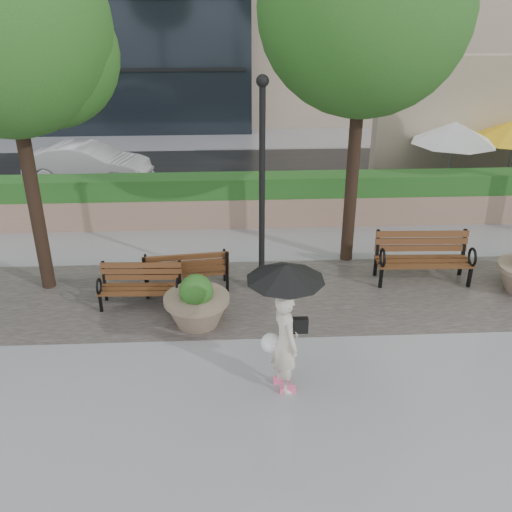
{
  "coord_description": "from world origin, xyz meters",
  "views": [
    {
      "loc": [
        -0.04,
        -7.38,
        5.94
      ],
      "look_at": [
        0.46,
        2.64,
        1.1
      ],
      "focal_mm": 40.0,
      "sensor_mm": 36.0,
      "label": 1
    }
  ],
  "objects_px": {
    "car_right": "(88,164)",
    "lamppost": "(262,203)",
    "bench_2": "(187,278)",
    "planter_left": "(197,306)",
    "bench_3": "(422,268)",
    "pedestrian": "(285,315)",
    "bench_1": "(141,295)"
  },
  "relations": [
    {
      "from": "car_right",
      "to": "lamppost",
      "type": "bearing_deg",
      "value": -134.37
    },
    {
      "from": "bench_2",
      "to": "car_right",
      "type": "xyz_separation_m",
      "value": [
        -3.59,
        7.35,
        0.37
      ]
    },
    {
      "from": "planter_left",
      "to": "lamppost",
      "type": "bearing_deg",
      "value": 44.63
    },
    {
      "from": "bench_3",
      "to": "pedestrian",
      "type": "relative_size",
      "value": 0.93
    },
    {
      "from": "bench_1",
      "to": "car_right",
      "type": "relative_size",
      "value": 0.42
    },
    {
      "from": "planter_left",
      "to": "car_right",
      "type": "xyz_separation_m",
      "value": [
        -3.87,
        8.73,
        0.24
      ]
    },
    {
      "from": "lamppost",
      "to": "car_right",
      "type": "xyz_separation_m",
      "value": [
        -5.18,
        7.44,
        -1.32
      ]
    },
    {
      "from": "bench_3",
      "to": "pedestrian",
      "type": "distance_m",
      "value": 4.91
    },
    {
      "from": "planter_left",
      "to": "lamppost",
      "type": "xyz_separation_m",
      "value": [
        1.3,
        1.29,
        1.56
      ]
    },
    {
      "from": "bench_3",
      "to": "bench_1",
      "type": "bearing_deg",
      "value": -170.83
    },
    {
      "from": "car_right",
      "to": "bench_2",
      "type": "bearing_deg",
      "value": -143.16
    },
    {
      "from": "car_right",
      "to": "pedestrian",
      "type": "height_order",
      "value": "pedestrian"
    },
    {
      "from": "bench_3",
      "to": "planter_left",
      "type": "bearing_deg",
      "value": -160.79
    },
    {
      "from": "bench_3",
      "to": "bench_2",
      "type": "bearing_deg",
      "value": -176.68
    },
    {
      "from": "lamppost",
      "to": "pedestrian",
      "type": "distance_m",
      "value": 3.29
    },
    {
      "from": "lamppost",
      "to": "pedestrian",
      "type": "height_order",
      "value": "lamppost"
    },
    {
      "from": "bench_3",
      "to": "lamppost",
      "type": "relative_size",
      "value": 0.46
    },
    {
      "from": "bench_1",
      "to": "pedestrian",
      "type": "bearing_deg",
      "value": -43.4
    },
    {
      "from": "bench_2",
      "to": "pedestrian",
      "type": "distance_m",
      "value": 3.89
    },
    {
      "from": "bench_2",
      "to": "car_right",
      "type": "relative_size",
      "value": 0.46
    },
    {
      "from": "bench_2",
      "to": "pedestrian",
      "type": "xyz_separation_m",
      "value": [
        1.75,
        -3.31,
        1.06
      ]
    },
    {
      "from": "planter_left",
      "to": "pedestrian",
      "type": "bearing_deg",
      "value": -52.84
    },
    {
      "from": "bench_2",
      "to": "lamppost",
      "type": "height_order",
      "value": "lamppost"
    },
    {
      "from": "planter_left",
      "to": "bench_3",
      "type": "bearing_deg",
      "value": 17.35
    },
    {
      "from": "lamppost",
      "to": "pedestrian",
      "type": "bearing_deg",
      "value": -87.07
    },
    {
      "from": "bench_2",
      "to": "bench_3",
      "type": "bearing_deg",
      "value": 175.23
    },
    {
      "from": "car_right",
      "to": "bench_1",
      "type": "bearing_deg",
      "value": -150.41
    },
    {
      "from": "bench_2",
      "to": "planter_left",
      "type": "height_order",
      "value": "planter_left"
    },
    {
      "from": "bench_2",
      "to": "car_right",
      "type": "height_order",
      "value": "car_right"
    },
    {
      "from": "car_right",
      "to": "pedestrian",
      "type": "distance_m",
      "value": 11.95
    },
    {
      "from": "bench_1",
      "to": "bench_3",
      "type": "bearing_deg",
      "value": 9.49
    },
    {
      "from": "bench_1",
      "to": "bench_2",
      "type": "relative_size",
      "value": 0.9
    }
  ]
}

